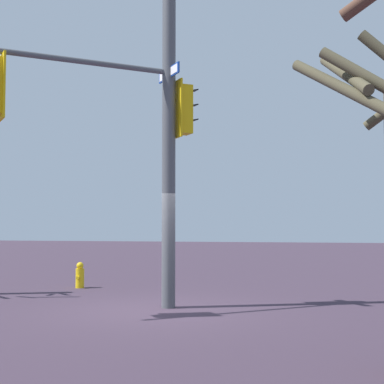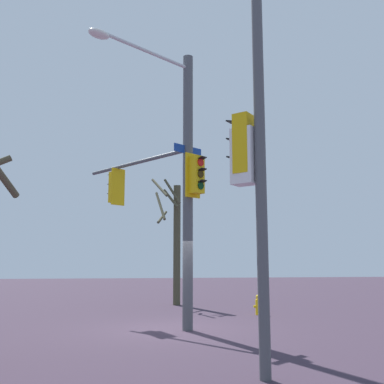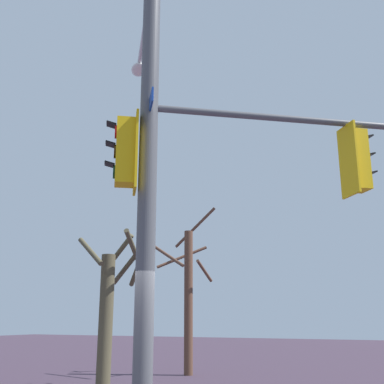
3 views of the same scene
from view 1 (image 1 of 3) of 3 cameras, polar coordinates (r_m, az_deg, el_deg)
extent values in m
plane|color=#3A2C3A|center=(11.99, -3.88, -12.09)|extent=(80.00, 80.00, 0.00)
cylinder|color=#4C4F54|center=(12.36, -2.41, 7.16)|extent=(0.30, 0.30, 8.16)
cylinder|color=#4C4F54|center=(11.88, -14.20, 13.31)|extent=(3.12, 4.23, 0.12)
cube|color=gold|center=(11.56, -19.02, 10.25)|extent=(0.46, 0.38, 1.30)
cube|color=gold|center=(12.57, -0.85, 8.48)|extent=(0.47, 0.45, 1.10)
cube|color=gold|center=(12.51, -1.57, 8.55)|extent=(0.48, 0.35, 1.30)
cylinder|color=red|center=(12.71, -0.15, 9.92)|extent=(0.20, 0.15, 0.22)
cube|color=black|center=(12.77, 0.16, 10.42)|extent=(0.26, 0.25, 0.06)
cylinder|color=#352504|center=(12.64, -0.15, 8.42)|extent=(0.20, 0.15, 0.22)
cube|color=black|center=(12.69, 0.16, 8.93)|extent=(0.26, 0.25, 0.06)
cylinder|color=black|center=(12.57, -0.15, 6.90)|extent=(0.20, 0.15, 0.22)
cube|color=black|center=(12.63, 0.16, 7.42)|extent=(0.26, 0.25, 0.06)
cube|color=navy|center=(12.61, -2.40, 12.19)|extent=(0.91, 0.67, 0.24)
cube|color=white|center=(12.61, -2.48, 12.20)|extent=(0.81, 0.59, 0.18)
cylinder|color=yellow|center=(16.17, -11.51, -8.72)|extent=(0.24, 0.24, 0.55)
sphere|color=yellow|center=(16.14, -11.50, -7.47)|extent=(0.20, 0.20, 0.20)
cylinder|color=yellow|center=(16.04, -11.70, -8.67)|extent=(0.10, 0.09, 0.09)
cylinder|color=yellow|center=(16.30, -11.32, -8.58)|extent=(0.10, 0.09, 0.09)
cylinder|color=#4D4732|center=(7.22, 15.49, 11.71)|extent=(1.45, 0.53, 0.87)
cylinder|color=#4D4732|center=(6.71, 16.41, 9.69)|extent=(1.38, 1.43, 1.21)
camera|label=2|loc=(14.27, 55.68, -1.58)|focal=41.82mm
camera|label=3|loc=(19.26, -9.24, -3.30)|focal=44.40mm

